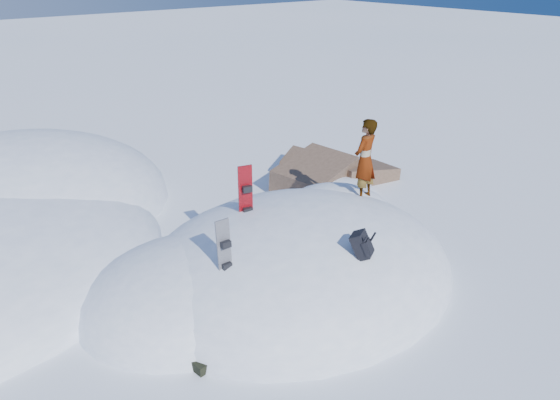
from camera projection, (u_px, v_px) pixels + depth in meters
ground at (297, 276)px, 11.51m from camera, size 120.00×120.00×0.00m
snow_mound at (283, 274)px, 11.58m from camera, size 8.00×6.00×3.00m
rock_outcrop at (326, 189)px, 15.78m from camera, size 4.68×4.41×1.68m
snowboard_red at (246, 202)px, 11.11m from camera, size 0.30×0.19×1.61m
snowboard_dark at (225, 257)px, 9.49m from camera, size 0.27×0.17×1.44m
backpack at (363, 245)px, 9.75m from camera, size 0.49×0.56×0.57m
gear_pile at (209, 356)px, 9.03m from camera, size 0.80×0.60×0.21m
person at (365, 160)px, 12.20m from camera, size 0.78×0.60×1.88m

